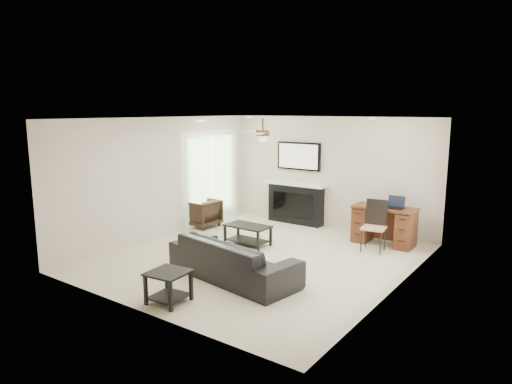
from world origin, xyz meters
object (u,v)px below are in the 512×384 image
Objects in this scene: fireplace_unit at (296,183)px; desk at (384,226)px; armchair at (202,213)px; coffee_table at (248,235)px; sofa at (233,258)px.

fireplace_unit is 1.57× the size of desk.
coffee_table is at bearing 73.95° from armchair.
fireplace_unit is at bearing 168.83° from desk.
desk reaches higher than coffee_table.
sofa is 1.84m from coffee_table.
coffee_table is 0.74× the size of desk.
fireplace_unit reaches higher than coffee_table.
coffee_table is at bearing -143.66° from desk.
desk is (3.88, 1.05, 0.07)m from armchair.
armchair is 0.76× the size of coffee_table.
sofa is at bearing -111.77° from desk.
coffee_table is (1.70, -0.55, -0.11)m from armchair.
desk is (2.31, -0.46, -0.57)m from fireplace_unit.
fireplace_unit is (-1.03, 3.66, 0.63)m from sofa.
desk is (1.28, 3.20, 0.05)m from sofa.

